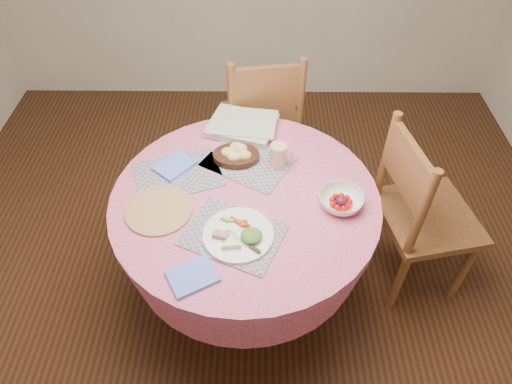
% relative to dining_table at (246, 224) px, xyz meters
% --- Properties ---
extents(ground, '(4.00, 4.00, 0.00)m').
position_rel_dining_table_xyz_m(ground, '(0.00, 0.00, -0.56)').
color(ground, '#331C0F').
rests_on(ground, ground).
extents(dining_table, '(1.24, 1.24, 0.75)m').
position_rel_dining_table_xyz_m(dining_table, '(0.00, 0.00, 0.00)').
color(dining_table, pink).
rests_on(dining_table, ground).
extents(chair_right, '(0.54, 0.56, 1.03)m').
position_rel_dining_table_xyz_m(chair_right, '(0.88, 0.10, -0.02)').
color(chair_right, brown).
rests_on(chair_right, ground).
extents(chair_back, '(0.54, 0.52, 1.03)m').
position_rel_dining_table_xyz_m(chair_back, '(0.08, 0.86, -0.02)').
color(chair_back, brown).
rests_on(chair_back, ground).
extents(placemat_front, '(0.49, 0.44, 0.01)m').
position_rel_dining_table_xyz_m(placemat_front, '(-0.04, -0.23, 0.20)').
color(placemat_front, '#167F7F').
rests_on(placemat_front, dining_table).
extents(placemat_left, '(0.48, 0.42, 0.01)m').
position_rel_dining_table_xyz_m(placemat_left, '(-0.33, 0.14, 0.20)').
color(placemat_left, '#167F7F').
rests_on(placemat_left, dining_table).
extents(placemat_back, '(0.50, 0.46, 0.01)m').
position_rel_dining_table_xyz_m(placemat_back, '(0.01, 0.23, 0.20)').
color(placemat_back, '#167F7F').
rests_on(placemat_back, dining_table).
extents(wicker_trivet, '(0.30, 0.30, 0.01)m').
position_rel_dining_table_xyz_m(wicker_trivet, '(-0.38, -0.09, 0.20)').
color(wicker_trivet, olive).
rests_on(wicker_trivet, dining_table).
extents(napkin_near, '(0.23, 0.21, 0.01)m').
position_rel_dining_table_xyz_m(napkin_near, '(-0.19, -0.44, 0.20)').
color(napkin_near, '#5979E6').
rests_on(napkin_near, dining_table).
extents(napkin_far, '(0.22, 0.23, 0.01)m').
position_rel_dining_table_xyz_m(napkin_far, '(-0.35, 0.19, 0.21)').
color(napkin_far, '#5979E6').
rests_on(napkin_far, placemat_left).
extents(dinner_plate, '(0.30, 0.30, 0.05)m').
position_rel_dining_table_xyz_m(dinner_plate, '(-0.02, -0.24, 0.22)').
color(dinner_plate, white).
rests_on(dinner_plate, placemat_front).
extents(bread_bowl, '(0.23, 0.23, 0.08)m').
position_rel_dining_table_xyz_m(bread_bowl, '(-0.05, 0.25, 0.23)').
color(bread_bowl, black).
rests_on(bread_bowl, placemat_back).
extents(latte_mug, '(0.12, 0.08, 0.12)m').
position_rel_dining_table_xyz_m(latte_mug, '(0.16, 0.21, 0.26)').
color(latte_mug, '#D0B18F').
rests_on(latte_mug, placemat_back).
extents(fruit_bowl, '(0.20, 0.20, 0.06)m').
position_rel_dining_table_xyz_m(fruit_bowl, '(0.43, -0.05, 0.22)').
color(fruit_bowl, white).
rests_on(fruit_bowl, dining_table).
extents(newspaper_stack, '(0.40, 0.36, 0.04)m').
position_rel_dining_table_xyz_m(newspaper_stack, '(-0.03, 0.50, 0.22)').
color(newspaper_stack, silver).
rests_on(newspaper_stack, dining_table).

